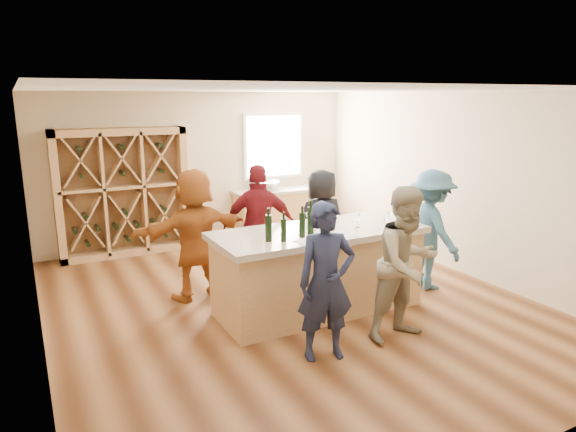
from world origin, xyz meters
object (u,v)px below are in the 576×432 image
wine_bottle_b (284,230)px  wine_bottle_d (302,225)px  person_far_mid (260,226)px  person_far_right (321,223)px  tasting_counter_base (318,273)px  person_far_left (195,234)px  wine_rack (123,193)px  wine_bottle_e (311,221)px  person_near_right (407,264)px  person_server (431,230)px  person_near_left (326,282)px  sink (266,186)px  wine_bottle_a (269,228)px

wine_bottle_b → wine_bottle_d: 0.29m
person_far_mid → person_far_right: bearing=-159.9°
tasting_counter_base → person_far_left: 1.76m
wine_rack → person_far_right: 3.54m
tasting_counter_base → wine_bottle_d: (-0.36, -0.21, 0.73)m
wine_bottle_b → wine_bottle_e: bearing=17.2°
person_near_right → person_server: (1.38, 1.09, -0.03)m
person_near_left → sink: bearing=85.0°
tasting_counter_base → person_far_left: bearing=137.4°
wine_rack → wine_bottle_e: (1.53, -3.78, 0.15)m
tasting_counter_base → wine_bottle_b: size_ratio=9.65×
sink → wine_bottle_b: bearing=-112.6°
person_server → person_far_right: person_server is taller
wine_rack → tasting_counter_base: (1.74, -3.65, -0.60)m
wine_bottle_d → wine_bottle_e: (0.16, 0.07, 0.02)m
wine_bottle_d → person_far_mid: bearing=87.2°
tasting_counter_base → wine_bottle_b: 1.00m
tasting_counter_base → person_far_left: (-1.26, 1.16, 0.40)m
wine_bottle_a → person_near_right: 1.62m
wine_bottle_e → person_server: 2.09m
person_near_left → person_server: bearing=36.7°
wine_bottle_b → wine_bottle_e: 0.46m
sink → person_far_left: person_far_left is taller
person_far_mid → person_far_left: size_ratio=0.99×
wine_bottle_b → person_server: size_ratio=0.16×
person_near_left → person_server: size_ratio=0.98×
sink → person_near_left: 4.93m
person_far_left → sink: bearing=-140.7°
person_server → wine_bottle_a: bearing=99.3°
sink → wine_bottle_b: 4.18m
person_far_right → person_server: bearing=133.7°
wine_bottle_e → person_far_right: 1.62m
wine_bottle_a → wine_bottle_e: (0.59, 0.05, 0.01)m
sink → person_far_mid: 2.73m
person_near_left → person_far_right: 2.58m
wine_rack → person_far_mid: (1.44, -2.49, -0.21)m
person_near_right → person_far_right: person_near_right is taller
wine_rack → wine_bottle_a: bearing=-76.2°
person_near_right → person_far_left: 2.87m
wine_rack → person_server: (3.58, -3.70, -0.24)m
tasting_counter_base → wine_bottle_d: size_ratio=8.67×
wine_bottle_b → person_near_right: person_near_right is taller
wine_bottle_b → person_near_left: 0.91m
tasting_counter_base → person_far_mid: size_ratio=1.46×
wine_bottle_e → person_server: bearing=2.4°
person_near_right → person_far_left: person_far_left is taller
wine_bottle_d → person_server: size_ratio=0.17×
wine_rack → wine_bottle_b: size_ratio=8.16×
wine_bottle_d → person_near_left: person_near_left is taller
wine_bottle_a → wine_rack: bearing=103.8°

